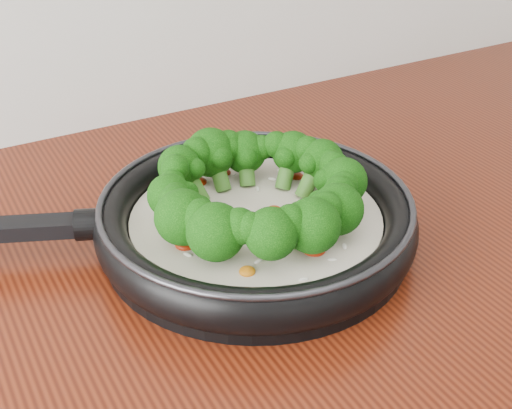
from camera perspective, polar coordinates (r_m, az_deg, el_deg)
skillet at (r=0.74m, az=-0.22°, el=-0.77°), size 0.57×0.45×0.10m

